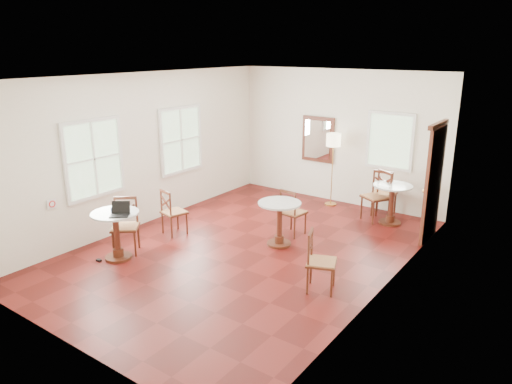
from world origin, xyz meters
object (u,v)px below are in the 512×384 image
cafe_table_mid (279,219)px  cafe_table_back (392,200)px  chair_near_a (173,212)px  navy_mug (113,210)px  chair_mid_a (292,212)px  floor_lamp (333,145)px  water_glass (115,207)px  chair_back_a (384,193)px  chair_back_b (377,196)px  chair_near_b (125,226)px  mouse (123,211)px  laptop (120,212)px  cafe_table_near (116,230)px  chair_mid_b (320,261)px  power_adapter (99,260)px

cafe_table_mid → cafe_table_back: bearing=60.9°
chair_near_a → navy_mug: 1.44m
cafe_table_back → chair_mid_a: chair_mid_a is taller
floor_lamp → water_glass: size_ratio=14.98×
cafe_table_back → chair_back_a: (-0.31, 0.39, 0.00)m
cafe_table_mid → chair_back_b: bearing=67.9°
chair_near_b → chair_back_b: chair_back_b is taller
cafe_table_back → mouse: (-3.02, -4.24, 0.35)m
cafe_table_mid → chair_near_b: bearing=-137.8°
chair_near_a → water_glass: water_glass is taller
cafe_table_mid → chair_back_b: (0.92, 2.26, 0.01)m
laptop → mouse: laptop is taller
cafe_table_near → chair_back_b: chair_back_b is taller
chair_back_a → floor_lamp: (-1.23, -0.00, 0.88)m
chair_mid_b → floor_lamp: (-1.69, 3.69, 0.93)m
cafe_table_mid → floor_lamp: floor_lamp is taller
floor_lamp → water_glass: (-1.69, -4.61, -0.50)m
laptop → mouse: bearing=80.5°
chair_near_b → chair_mid_b: 3.48m
chair_mid_a → water_glass: size_ratio=8.31×
cafe_table_back → navy_mug: size_ratio=7.25×
chair_back_a → floor_lamp: floor_lamp is taller
cafe_table_near → power_adapter: (-0.18, -0.27, -0.50)m
chair_back_b → laptop: bearing=-91.3°
chair_near_a → cafe_table_near: bearing=105.6°
chair_near_a → navy_mug: navy_mug is taller
cafe_table_near → floor_lamp: size_ratio=0.51×
floor_lamp → chair_near_a: bearing=-116.0°
chair_mid_b → power_adapter: (-3.48, -1.29, -0.44)m
chair_back_a → power_adapter: chair_back_a is taller
cafe_table_back → laptop: (-2.97, -4.35, 0.38)m
cafe_table_mid → chair_mid_a: size_ratio=0.90×
cafe_table_back → chair_back_b: 0.32m
chair_mid_a → mouse: size_ratio=8.72×
cafe_table_back → cafe_table_near: bearing=-126.1°
chair_back_b → navy_mug: bearing=-93.1°
cafe_table_near → laptop: size_ratio=2.15×
chair_mid_a → navy_mug: (-1.84, -2.67, 0.42)m
chair_back_b → mouse: bearing=-92.4°
chair_near_a → power_adapter: size_ratio=9.66×
cafe_table_near → power_adapter: cafe_table_near is taller
navy_mug → chair_back_a: bearing=59.0°
chair_mid_a → power_adapter: chair_mid_a is taller
cafe_table_back → chair_near_a: size_ratio=0.91×
chair_back_b → chair_near_b: bearing=-95.8°
cafe_table_back → chair_mid_a: size_ratio=0.90×
chair_near_a → chair_mid_a: bearing=-131.0°
chair_mid_a → power_adapter: bearing=61.4°
chair_mid_a → navy_mug: 3.27m
cafe_table_back → chair_mid_b: (0.15, -3.30, -0.05)m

